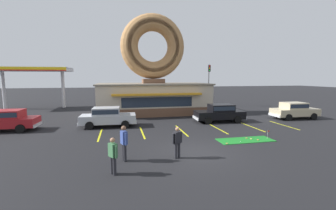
% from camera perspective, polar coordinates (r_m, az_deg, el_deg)
% --- Properties ---
extents(ground_plane, '(160.00, 160.00, 0.00)m').
position_cam_1_polar(ground_plane, '(12.57, 7.01, -11.85)').
color(ground_plane, black).
extents(donut_shop_building, '(12.30, 6.75, 10.96)m').
position_cam_1_polar(donut_shop_building, '(25.43, -3.77, 6.37)').
color(donut_shop_building, brown).
rests_on(donut_shop_building, ground).
extents(putting_mat, '(3.64, 1.34, 0.03)m').
position_cam_1_polar(putting_mat, '(15.54, 19.06, -8.41)').
color(putting_mat, '#197523').
rests_on(putting_mat, ground).
extents(mini_donut_near_left, '(0.13, 0.13, 0.04)m').
position_cam_1_polar(mini_donut_near_left, '(15.76, 21.87, -8.20)').
color(mini_donut_near_left, '#D17F47').
rests_on(mini_donut_near_left, putting_mat).
extents(mini_donut_near_right, '(0.13, 0.13, 0.04)m').
position_cam_1_polar(mini_donut_near_right, '(14.33, 14.73, -9.43)').
color(mini_donut_near_right, '#D17F47').
rests_on(mini_donut_near_right, putting_mat).
extents(mini_donut_mid_left, '(0.13, 0.13, 0.04)m').
position_cam_1_polar(mini_donut_mid_left, '(15.92, 19.33, -7.93)').
color(mini_donut_mid_left, '#D17F47').
rests_on(mini_donut_mid_left, putting_mat).
extents(mini_donut_mid_centre, '(0.13, 0.13, 0.04)m').
position_cam_1_polar(mini_donut_mid_centre, '(15.83, 20.37, -8.06)').
color(mini_donut_mid_centre, '#E5C666').
rests_on(mini_donut_mid_centre, putting_mat).
extents(golf_ball, '(0.04, 0.04, 0.04)m').
position_cam_1_polar(golf_ball, '(15.00, 17.88, -8.78)').
color(golf_ball, white).
rests_on(golf_ball, putting_mat).
extents(putting_flag_pin, '(0.13, 0.01, 0.55)m').
position_cam_1_polar(putting_flag_pin, '(16.28, 24.08, -6.41)').
color(putting_flag_pin, silver).
rests_on(putting_flag_pin, putting_mat).
extents(car_black, '(4.62, 2.11, 1.60)m').
position_cam_1_polar(car_black, '(20.99, 13.04, -1.82)').
color(car_black, black).
rests_on(car_black, ground).
extents(car_champagne, '(4.59, 2.04, 1.60)m').
position_cam_1_polar(car_champagne, '(25.22, 29.42, -1.08)').
color(car_champagne, '#BCAD89').
rests_on(car_champagne, ground).
extents(car_red, '(4.62, 2.10, 1.60)m').
position_cam_1_polar(car_red, '(20.94, -35.84, -3.03)').
color(car_red, maroon).
rests_on(car_red, ground).
extents(car_silver, '(4.62, 2.10, 1.60)m').
position_cam_1_polar(car_silver, '(19.11, -15.08, -2.76)').
color(car_silver, '#B2B5BA').
rests_on(car_silver, ground).
extents(pedestrian_blue_sweater_man, '(0.41, 0.52, 1.59)m').
position_cam_1_polar(pedestrian_blue_sweater_man, '(9.84, -13.81, -12.09)').
color(pedestrian_blue_sweater_man, '#232328').
rests_on(pedestrian_blue_sweater_man, ground).
extents(pedestrian_hooded_kid, '(0.35, 0.57, 1.76)m').
position_cam_1_polar(pedestrian_hooded_kid, '(11.18, -11.12, -9.08)').
color(pedestrian_hooded_kid, '#232328').
rests_on(pedestrian_hooded_kid, ground).
extents(pedestrian_leather_jacket_man, '(0.55, 0.37, 1.60)m').
position_cam_1_polar(pedestrian_leather_jacket_man, '(11.41, 2.38, -9.15)').
color(pedestrian_leather_jacket_man, '#232328').
rests_on(pedestrian_leather_jacket_man, ground).
extents(trash_bin, '(0.57, 0.57, 0.97)m').
position_cam_1_polar(trash_bin, '(24.20, 12.47, -1.53)').
color(trash_bin, '#51565B').
rests_on(trash_bin, ground).
extents(traffic_light_pole, '(0.28, 0.47, 5.80)m').
position_cam_1_polar(traffic_light_pole, '(31.90, 10.32, 6.37)').
color(traffic_light_pole, '#595B60').
rests_on(traffic_light_pole, ground).
extents(gas_station_canopy, '(9.00, 4.46, 5.30)m').
position_cam_1_polar(gas_station_canopy, '(33.85, -31.13, 7.45)').
color(gas_station_canopy, silver).
rests_on(gas_station_canopy, ground).
extents(parking_stripe_far_left, '(0.12, 3.60, 0.01)m').
position_cam_1_polar(parking_stripe_far_left, '(16.78, -16.88, -7.23)').
color(parking_stripe_far_left, yellow).
rests_on(parking_stripe_far_left, ground).
extents(parking_stripe_left, '(0.12, 3.60, 0.01)m').
position_cam_1_polar(parking_stripe_left, '(16.79, -6.55, -6.95)').
color(parking_stripe_left, yellow).
rests_on(parking_stripe_left, ground).
extents(parking_stripe_mid_left, '(0.12, 3.60, 0.01)m').
position_cam_1_polar(parking_stripe_mid_left, '(17.32, 3.44, -6.48)').
color(parking_stripe_mid_left, yellow).
rests_on(parking_stripe_mid_left, ground).
extents(parking_stripe_centre, '(0.12, 3.60, 0.01)m').
position_cam_1_polar(parking_stripe_centre, '(18.34, 12.55, -5.87)').
color(parking_stripe_centre, yellow).
rests_on(parking_stripe_centre, ground).
extents(parking_stripe_mid_right, '(0.12, 3.60, 0.01)m').
position_cam_1_polar(parking_stripe_mid_right, '(19.76, 20.52, -5.22)').
color(parking_stripe_mid_right, yellow).
rests_on(parking_stripe_mid_right, ground).
extents(parking_stripe_right, '(0.12, 3.60, 0.01)m').
position_cam_1_polar(parking_stripe_right, '(21.51, 27.29, -4.58)').
color(parking_stripe_right, yellow).
rests_on(parking_stripe_right, ground).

